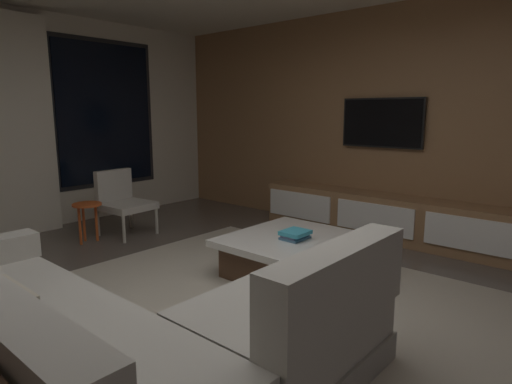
# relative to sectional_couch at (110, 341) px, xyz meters

# --- Properties ---
(floor) EXTENTS (9.20, 9.20, 0.00)m
(floor) POSITION_rel_sectional_couch_xyz_m (0.88, 0.08, -0.29)
(floor) COLOR #564C44
(media_wall) EXTENTS (0.12, 7.80, 2.70)m
(media_wall) POSITION_rel_sectional_couch_xyz_m (3.94, 0.08, 1.06)
(media_wall) COLOR #8E6642
(media_wall) RESTS_ON floor
(area_rug) EXTENTS (3.20, 3.80, 0.01)m
(area_rug) POSITION_rel_sectional_couch_xyz_m (1.23, -0.02, -0.28)
(area_rug) COLOR #ADA391
(area_rug) RESTS_ON floor
(sectional_couch) EXTENTS (1.98, 2.50, 0.82)m
(sectional_couch) POSITION_rel_sectional_couch_xyz_m (0.00, 0.00, 0.00)
(sectional_couch) COLOR gray
(sectional_couch) RESTS_ON floor
(coffee_table) EXTENTS (1.16, 1.16, 0.36)m
(coffee_table) POSITION_rel_sectional_couch_xyz_m (2.00, 0.23, -0.10)
(coffee_table) COLOR #4D3322
(coffee_table) RESTS_ON floor
(book_stack_on_coffee_table) EXTENTS (0.26, 0.22, 0.08)m
(book_stack_on_coffee_table) POSITION_rel_sectional_couch_xyz_m (1.96, 0.23, 0.11)
(book_stack_on_coffee_table) COLOR #5C8DB3
(book_stack_on_coffee_table) RESTS_ON coffee_table
(accent_chair_near_window) EXTENTS (0.58, 0.60, 0.78)m
(accent_chair_near_window) POSITION_rel_sectional_couch_xyz_m (1.75, 2.67, 0.14)
(accent_chair_near_window) COLOR #B2ADA0
(accent_chair_near_window) RESTS_ON floor
(side_stool) EXTENTS (0.32, 0.32, 0.46)m
(side_stool) POSITION_rel_sectional_couch_xyz_m (1.28, 2.64, 0.08)
(side_stool) COLOR #BF4C1E
(side_stool) RESTS_ON floor
(media_console) EXTENTS (0.46, 3.10, 0.52)m
(media_console) POSITION_rel_sectional_couch_xyz_m (3.66, 0.13, -0.04)
(media_console) COLOR #8E6642
(media_console) RESTS_ON floor
(mounted_tv) EXTENTS (0.05, 1.01, 0.58)m
(mounted_tv) POSITION_rel_sectional_couch_xyz_m (3.84, 0.33, 1.06)
(mounted_tv) COLOR black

